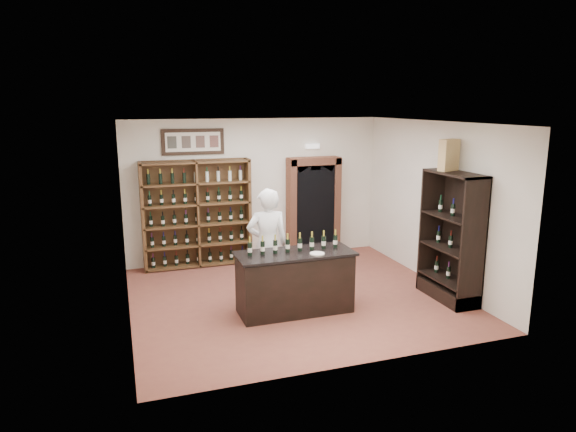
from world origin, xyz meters
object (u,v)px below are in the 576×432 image
object	(u,v)px
wine_shelf	(197,214)
tasting_counter	(295,283)
side_cabinet	(451,256)
shopkeeper	(267,245)
counter_bottle_0	(250,249)
wine_crate	(449,155)

from	to	relation	value
wine_shelf	tasting_counter	size ratio (longest dim) A/B	1.17
side_cabinet	shopkeeper	distance (m)	3.14
tasting_counter	shopkeeper	bearing A→B (deg)	111.83
counter_bottle_0	side_cabinet	bearing A→B (deg)	-5.95
counter_bottle_0	side_cabinet	distance (m)	3.48
side_cabinet	wine_shelf	bearing A→B (deg)	139.79
tasting_counter	side_cabinet	xyz separation A→B (m)	(2.72, -0.30, 0.26)
side_cabinet	shopkeeper	size ratio (longest dim) A/B	1.13
counter_bottle_0	wine_crate	xyz separation A→B (m)	(3.41, -0.15, 1.36)
counter_bottle_0	wine_crate	distance (m)	3.67
tasting_counter	shopkeeper	world-z (taller)	shopkeeper
side_cabinet	counter_bottle_0	bearing A→B (deg)	174.05
wine_shelf	shopkeeper	bearing A→B (deg)	-69.81
tasting_counter	wine_crate	world-z (taller)	wine_crate
wine_shelf	side_cabinet	bearing A→B (deg)	-40.21
wine_shelf	side_cabinet	xyz separation A→B (m)	(3.82, -3.23, -0.35)
shopkeeper	wine_shelf	bearing A→B (deg)	-64.41
tasting_counter	counter_bottle_0	world-z (taller)	counter_bottle_0
counter_bottle_0	wine_shelf	bearing A→B (deg)	97.53
wine_shelf	tasting_counter	bearing A→B (deg)	-69.44
side_cabinet	wine_crate	bearing A→B (deg)	100.19
counter_bottle_0	tasting_counter	bearing A→B (deg)	-4.70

